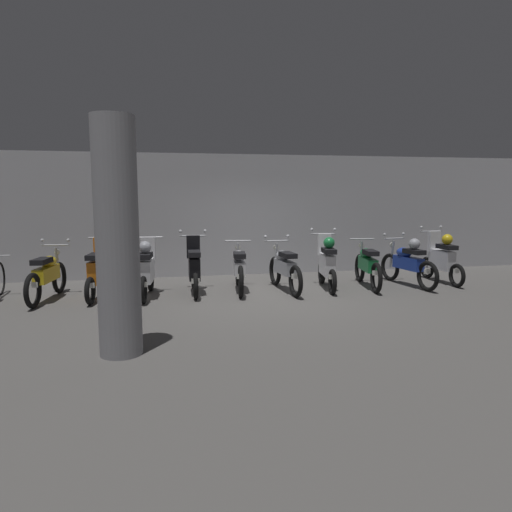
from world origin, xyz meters
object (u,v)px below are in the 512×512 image
(motorbike_slot_1, at_px, (98,272))
(motorbike_slot_2, at_px, (147,269))
(support_pillar, at_px, (117,238))
(motorbike_slot_7, at_px, (367,265))
(motorbike_slot_3, at_px, (194,268))
(motorbike_slot_8, at_px, (408,262))
(motorbike_slot_9, at_px, (441,258))
(motorbike_slot_4, at_px, (239,268))
(motorbike_slot_5, at_px, (284,268))
(motorbike_slot_6, at_px, (327,263))
(motorbike_slot_0, at_px, (47,275))

(motorbike_slot_1, bearing_deg, motorbike_slot_2, -7.04)
(support_pillar, bearing_deg, motorbike_slot_7, 34.40)
(motorbike_slot_1, bearing_deg, motorbike_slot_3, 1.69)
(motorbike_slot_8, xyz_separation_m, motorbike_slot_9, (0.95, 0.19, 0.04))
(motorbike_slot_3, bearing_deg, motorbike_slot_4, 2.46)
(motorbike_slot_3, height_order, motorbike_slot_9, same)
(motorbike_slot_8, bearing_deg, motorbike_slot_7, 176.73)
(motorbike_slot_8, bearing_deg, motorbike_slot_1, 179.00)
(motorbike_slot_5, relative_size, support_pillar, 0.65)
(motorbike_slot_9, bearing_deg, motorbike_slot_5, -177.61)
(motorbike_slot_3, bearing_deg, motorbike_slot_6, -2.53)
(motorbike_slot_0, xyz_separation_m, motorbike_slot_7, (6.63, -0.06, -0.00))
(motorbike_slot_4, bearing_deg, motorbike_slot_0, -178.56)
(motorbike_slot_2, distance_m, motorbike_slot_8, 5.68)
(motorbike_slot_5, bearing_deg, motorbike_slot_8, -0.61)
(motorbike_slot_2, xyz_separation_m, motorbike_slot_5, (2.84, 0.03, -0.07))
(motorbike_slot_0, relative_size, motorbike_slot_1, 1.16)
(motorbike_slot_3, height_order, motorbike_slot_6, same)
(motorbike_slot_0, distance_m, motorbike_slot_2, 1.90)
(motorbike_slot_7, relative_size, support_pillar, 0.64)
(motorbike_slot_2, distance_m, motorbike_slot_3, 0.96)
(motorbike_slot_4, distance_m, motorbike_slot_5, 0.96)
(motorbike_slot_5, bearing_deg, motorbike_slot_9, 2.39)
(motorbike_slot_0, bearing_deg, support_pillar, -64.69)
(motorbike_slot_0, xyz_separation_m, motorbike_slot_3, (2.84, 0.05, 0.04))
(motorbike_slot_9, bearing_deg, motorbike_slot_8, -168.76)
(motorbike_slot_2, bearing_deg, motorbike_slot_0, 176.43)
(motorbike_slot_6, bearing_deg, motorbike_slot_5, -179.05)
(motorbike_slot_3, bearing_deg, motorbike_slot_7, -1.78)
(motorbike_slot_7, bearing_deg, support_pillar, -145.60)
(motorbike_slot_2, bearing_deg, motorbike_slot_8, 0.01)
(motorbike_slot_1, height_order, motorbike_slot_9, motorbike_slot_9)
(motorbike_slot_2, bearing_deg, motorbike_slot_3, 10.32)
(motorbike_slot_0, xyz_separation_m, support_pillar, (1.65, -3.48, 1.02))
(motorbike_slot_0, relative_size, motorbike_slot_9, 1.15)
(motorbike_slot_8, height_order, support_pillar, support_pillar)
(motorbike_slot_1, bearing_deg, motorbike_slot_4, 1.95)
(motorbike_slot_4, distance_m, support_pillar, 4.29)
(motorbike_slot_0, height_order, support_pillar, support_pillar)
(motorbike_slot_2, height_order, motorbike_slot_7, motorbike_slot_2)
(motorbike_slot_5, distance_m, motorbike_slot_9, 3.80)
(motorbike_slot_8, xyz_separation_m, support_pillar, (-5.93, -3.36, 0.98))
(motorbike_slot_1, xyz_separation_m, motorbike_slot_7, (5.69, -0.06, -0.03))
(motorbike_slot_4, distance_m, motorbike_slot_8, 3.79)
(motorbike_slot_9, bearing_deg, motorbike_slot_7, -175.93)
(motorbike_slot_3, xyz_separation_m, motorbike_slot_9, (5.69, 0.02, 0.04))
(motorbike_slot_2, height_order, motorbike_slot_4, motorbike_slot_2)
(motorbike_slot_0, relative_size, motorbike_slot_2, 1.15)
(motorbike_slot_9, bearing_deg, motorbike_slot_0, -179.52)
(motorbike_slot_1, bearing_deg, motorbike_slot_5, -1.30)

